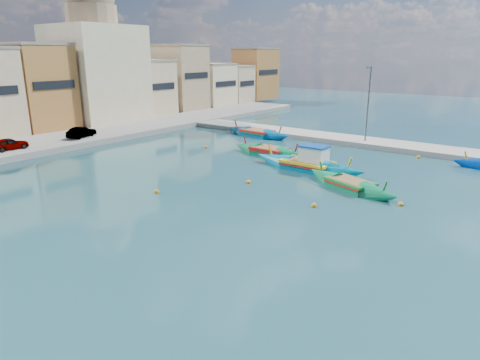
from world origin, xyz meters
TOP-DOWN VIEW (x-y plane):
  - ground at (0.00, 0.00)m, footprint 160.00×160.00m
  - east_quay at (18.00, 0.00)m, footprint 4.00×70.00m
  - north_quay at (0.00, 32.00)m, footprint 80.00×8.00m
  - north_townhouses at (6.68, 39.36)m, footprint 83.20×7.87m
  - church_block at (10.00, 40.00)m, footprint 10.00×10.00m
  - quay_street_lamp at (17.44, 6.00)m, footprint 1.18×0.16m
  - luzzu_turquoise_cabin at (5.30, 6.12)m, footprint 2.42×10.16m
  - luzzu_cyan_mid at (15.00, 17.82)m, footprint 3.03×9.37m
  - luzzu_green at (7.95, 11.55)m, footprint 2.33×8.22m
  - luzzu_blue_south at (2.53, 1.31)m, footprint 4.64×8.38m
  - mooring_buoys at (2.31, 6.11)m, footprint 21.60×21.34m

SIDE VIEW (x-z plane):
  - ground at x=0.00m, z-range 0.00..0.00m
  - mooring_buoys at x=2.31m, z-range -0.10..0.26m
  - luzzu_blue_south at x=2.53m, z-range -0.94..1.44m
  - east_quay at x=18.00m, z-range 0.00..0.50m
  - luzzu_green at x=7.95m, z-range -1.01..1.56m
  - luzzu_cyan_mid at x=15.00m, z-range -1.07..1.65m
  - north_quay at x=0.00m, z-range 0.00..0.60m
  - luzzu_turquoise_cabin at x=5.30m, z-range -1.23..2.02m
  - quay_street_lamp at x=17.44m, z-range 0.34..8.34m
  - north_townhouses at x=6.68m, z-range -0.10..10.09m
  - church_block at x=10.00m, z-range -1.14..17.96m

